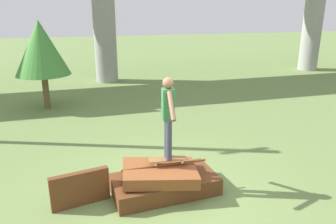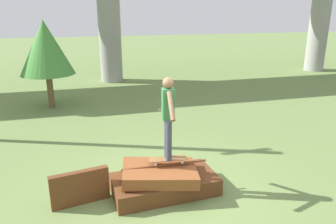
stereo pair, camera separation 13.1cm
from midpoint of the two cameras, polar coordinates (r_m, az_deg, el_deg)
name	(u,v)px [view 1 (the left image)]	position (r m, az deg, el deg)	size (l,w,h in m)	color
ground_plane	(165,192)	(6.90, -1.13, -13.71)	(80.00, 80.00, 0.00)	olive
scrap_pile	(163,181)	(6.75, -1.41, -11.89)	(2.16, 1.24, 0.63)	#5B3319
scrap_plank_loose	(80,189)	(6.57, -15.62, -12.73)	(1.11, 0.34, 0.67)	#5B3319
skateboard	(168,159)	(6.62, -0.57, -8.18)	(0.78, 0.28, 0.09)	brown
skater	(168,113)	(6.26, -0.60, -0.20)	(0.24, 1.08, 1.65)	#383D4C
tree_behind_left	(41,48)	(12.71, -21.52, 10.30)	(1.94, 1.94, 3.21)	brown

